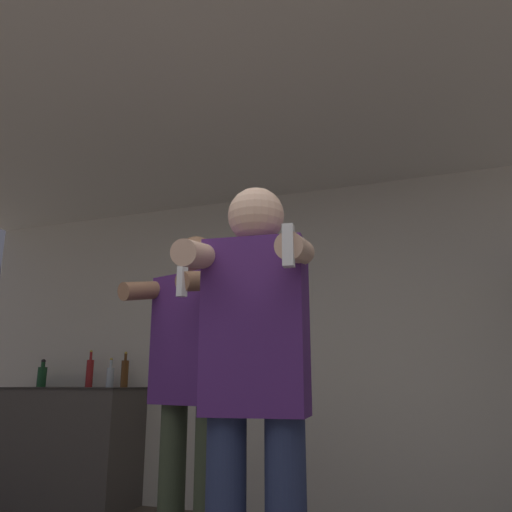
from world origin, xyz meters
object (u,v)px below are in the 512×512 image
object	(u,v)px
bottle_green_wine	(125,373)
bottle_dark_rum	(110,376)
bottle_short_whiskey	(42,376)
person_man_side	(192,374)
person_woman_foreground	(256,383)
bottle_red_label	(90,372)

from	to	relation	value
bottle_green_wine	bottle_dark_rum	world-z (taller)	bottle_green_wine
bottle_short_whiskey	person_man_side	xyz separation A→B (m)	(2.20, -1.36, -0.01)
bottle_green_wine	bottle_dark_rum	xyz separation A→B (m)	(-0.14, 0.00, -0.03)
bottle_dark_rum	person_woman_foreground	bearing A→B (deg)	-43.61
bottle_red_label	person_man_side	distance (m)	2.17
bottle_short_whiskey	bottle_green_wine	distance (m)	0.87
bottle_short_whiskey	bottle_red_label	size ratio (longest dim) A/B	0.78
person_woman_foreground	person_man_side	xyz separation A→B (m)	(-0.55, 0.56, 0.04)
bottle_red_label	bottle_dark_rum	distance (m)	0.22
bottle_short_whiskey	bottle_green_wine	xyz separation A→B (m)	(0.87, -0.00, 0.02)
bottle_short_whiskey	bottle_red_label	distance (m)	0.52
bottle_red_label	person_woman_foreground	distance (m)	2.95
bottle_red_label	bottle_dark_rum	size ratio (longest dim) A/B	1.28
bottle_short_whiskey	bottle_green_wine	world-z (taller)	bottle_green_wine
bottle_dark_rum	person_woman_foreground	distance (m)	2.79
person_woman_foreground	person_man_side	bearing A→B (deg)	134.30
bottle_red_label	bottle_green_wine	world-z (taller)	bottle_red_label
bottle_red_label	bottle_green_wine	distance (m)	0.36
bottle_red_label	bottle_dark_rum	xyz separation A→B (m)	(0.21, 0.00, -0.03)
person_man_side	person_woman_foreground	bearing A→B (deg)	-45.70
bottle_dark_rum	bottle_red_label	bearing A→B (deg)	180.00
bottle_green_wine	bottle_red_label	bearing A→B (deg)	180.00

